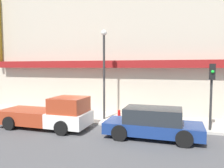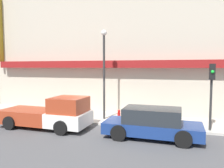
% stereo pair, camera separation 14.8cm
% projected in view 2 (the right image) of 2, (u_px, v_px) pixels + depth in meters
% --- Properties ---
extents(ground_plane, '(80.00, 80.00, 0.00)m').
position_uv_depth(ground_plane, '(91.00, 125.00, 12.83)').
color(ground_plane, '#4C4C4F').
extents(sidewalk, '(36.00, 3.20, 0.12)m').
position_uv_depth(sidewalk, '(101.00, 118.00, 14.35)').
color(sidewalk, '#B7B2A8').
rests_on(sidewalk, ground).
extents(building, '(19.80, 3.80, 10.18)m').
position_uv_depth(building, '(114.00, 45.00, 16.88)').
color(building, '#BCB29E').
rests_on(building, ground).
extents(pickup_truck, '(5.09, 2.13, 1.77)m').
position_uv_depth(pickup_truck, '(50.00, 114.00, 12.06)').
color(pickup_truck, white).
rests_on(pickup_truck, ground).
extents(parked_car, '(4.56, 1.99, 1.45)m').
position_uv_depth(parked_car, '(152.00, 123.00, 10.37)').
color(parked_car, navy).
rests_on(parked_car, ground).
extents(fire_hydrant, '(0.18, 0.18, 0.75)m').
position_uv_depth(fire_hydrant, '(119.00, 116.00, 12.88)').
color(fire_hydrant, red).
rests_on(fire_hydrant, sidewalk).
extents(street_lamp, '(0.36, 0.36, 5.53)m').
position_uv_depth(street_lamp, '(104.00, 64.00, 13.49)').
color(street_lamp, '#2D2D2D').
rests_on(street_lamp, sidewalk).
extents(traffic_light, '(0.28, 0.42, 3.43)m').
position_uv_depth(traffic_light, '(212.00, 85.00, 11.00)').
color(traffic_light, '#2D2D2D').
rests_on(traffic_light, sidewalk).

